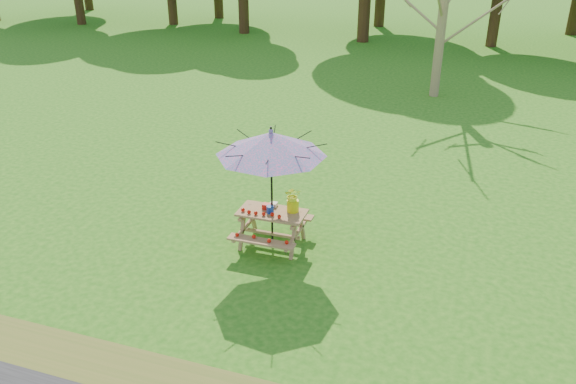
% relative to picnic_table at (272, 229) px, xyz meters
% --- Properties ---
extents(ground, '(120.00, 120.00, 0.00)m').
position_rel_picnic_table_xyz_m(ground, '(-2.74, -1.03, -0.33)').
color(ground, '#1F6413').
rests_on(ground, ground).
extents(picnic_table, '(1.20, 1.32, 0.67)m').
position_rel_picnic_table_xyz_m(picnic_table, '(0.00, 0.00, 0.00)').
color(picnic_table, '#A07748').
rests_on(picnic_table, ground).
extents(patio_umbrella, '(2.34, 2.34, 2.25)m').
position_rel_picnic_table_xyz_m(patio_umbrella, '(0.00, 0.00, 1.62)').
color(patio_umbrella, black).
rests_on(patio_umbrella, ground).
extents(produce_bins, '(0.25, 0.39, 0.13)m').
position_rel_picnic_table_xyz_m(produce_bins, '(-0.06, 0.06, 0.40)').
color(produce_bins, red).
rests_on(produce_bins, picnic_table).
extents(tomatoes_row, '(0.77, 0.13, 0.07)m').
position_rel_picnic_table_xyz_m(tomatoes_row, '(-0.15, -0.18, 0.38)').
color(tomatoes_row, red).
rests_on(tomatoes_row, picnic_table).
extents(flower_bucket, '(0.36, 0.33, 0.47)m').
position_rel_picnic_table_xyz_m(flower_bucket, '(0.35, 0.14, 0.60)').
color(flower_bucket, '#D8D70B').
rests_on(flower_bucket, picnic_table).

